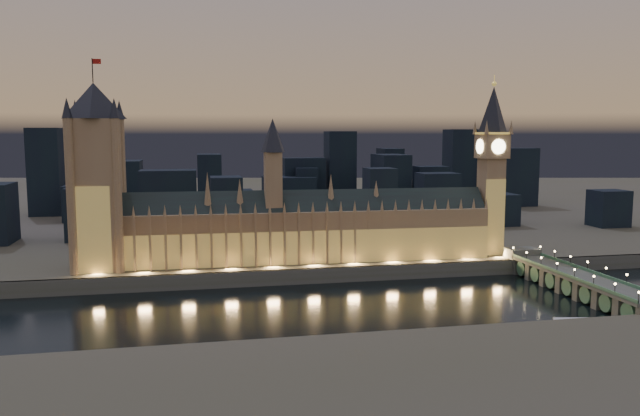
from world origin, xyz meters
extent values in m
plane|color=black|center=(0.00, 0.00, 0.00)|extent=(2000.00, 2000.00, 0.00)
cube|color=#494B2D|center=(0.00, 520.00, 4.00)|extent=(2000.00, 960.00, 8.00)
cube|color=#4C5441|center=(0.00, 41.00, 4.00)|extent=(2000.00, 2.50, 8.00)
cube|color=#9D7A56|center=(0.53, 62.00, 22.00)|extent=(200.46, 25.33, 28.00)
cube|color=#B49447|center=(0.53, 51.75, 17.00)|extent=(200.00, 0.50, 18.00)
cube|color=black|center=(0.53, 62.00, 39.00)|extent=(200.36, 21.60, 16.26)
cube|color=#9D7A56|center=(-19.47, 62.00, 52.00)|extent=(9.00, 9.00, 32.00)
cone|color=#20232D|center=(-19.47, 62.00, 77.00)|extent=(13.00, 13.00, 18.00)
cube|color=#9D7A56|center=(-99.47, 51.40, 22.00)|extent=(1.20, 1.20, 28.00)
cone|color=#9D7A56|center=(-99.47, 52.00, 39.00)|extent=(2.00, 2.00, 6.00)
cube|color=#9D7A56|center=(-91.78, 51.40, 22.00)|extent=(1.20, 1.20, 28.00)
cone|color=#9D7A56|center=(-91.78, 52.00, 39.00)|extent=(2.00, 2.00, 6.00)
cube|color=#9D7A56|center=(-84.09, 51.40, 22.00)|extent=(1.20, 1.20, 28.00)
cone|color=#9D7A56|center=(-84.09, 52.00, 39.00)|extent=(2.00, 2.00, 6.00)
cube|color=#9D7A56|center=(-76.39, 51.40, 22.00)|extent=(1.20, 1.20, 28.00)
cone|color=#9D7A56|center=(-76.39, 52.00, 39.00)|extent=(2.00, 2.00, 6.00)
cube|color=#9D7A56|center=(-68.70, 51.40, 22.00)|extent=(1.20, 1.20, 28.00)
cone|color=#9D7A56|center=(-68.70, 52.00, 39.00)|extent=(2.00, 2.00, 6.00)
cube|color=#9D7A56|center=(-61.01, 51.40, 22.00)|extent=(1.20, 1.20, 28.00)
cone|color=#9D7A56|center=(-61.01, 52.00, 39.00)|extent=(2.00, 2.00, 6.00)
cube|color=#9D7A56|center=(-53.32, 51.40, 22.00)|extent=(1.20, 1.20, 28.00)
cone|color=#9D7A56|center=(-53.32, 52.00, 39.00)|extent=(2.00, 2.00, 6.00)
cube|color=#9D7A56|center=(-45.62, 51.40, 22.00)|extent=(1.20, 1.20, 28.00)
cone|color=#9D7A56|center=(-45.62, 52.00, 39.00)|extent=(2.00, 2.00, 6.00)
cube|color=#9D7A56|center=(-37.93, 51.40, 22.00)|extent=(1.20, 1.20, 28.00)
cone|color=#9D7A56|center=(-37.93, 52.00, 39.00)|extent=(2.00, 2.00, 6.00)
cube|color=#9D7A56|center=(-30.24, 51.40, 22.00)|extent=(1.20, 1.20, 28.00)
cone|color=#9D7A56|center=(-30.24, 52.00, 39.00)|extent=(2.00, 2.00, 6.00)
cube|color=#9D7A56|center=(-22.55, 51.40, 22.00)|extent=(1.20, 1.20, 28.00)
cone|color=#9D7A56|center=(-22.55, 52.00, 39.00)|extent=(2.00, 2.00, 6.00)
cube|color=#9D7A56|center=(-14.85, 51.40, 22.00)|extent=(1.20, 1.20, 28.00)
cone|color=#9D7A56|center=(-14.85, 52.00, 39.00)|extent=(2.00, 2.00, 6.00)
cube|color=#9D7A56|center=(-7.16, 51.40, 22.00)|extent=(1.20, 1.20, 28.00)
cone|color=#9D7A56|center=(-7.16, 52.00, 39.00)|extent=(2.00, 2.00, 6.00)
cube|color=#9D7A56|center=(0.53, 51.40, 22.00)|extent=(1.20, 1.20, 28.00)
cone|color=#9D7A56|center=(0.53, 52.00, 39.00)|extent=(2.00, 2.00, 6.00)
cube|color=#9D7A56|center=(8.22, 51.40, 22.00)|extent=(1.20, 1.20, 28.00)
cone|color=#9D7A56|center=(8.22, 52.00, 39.00)|extent=(2.00, 2.00, 6.00)
cube|color=#9D7A56|center=(15.91, 51.40, 22.00)|extent=(1.20, 1.20, 28.00)
cone|color=#9D7A56|center=(15.91, 52.00, 39.00)|extent=(2.00, 2.00, 6.00)
cube|color=#9D7A56|center=(23.61, 51.40, 22.00)|extent=(1.20, 1.20, 28.00)
cone|color=#9D7A56|center=(23.61, 52.00, 39.00)|extent=(2.00, 2.00, 6.00)
cube|color=#9D7A56|center=(31.30, 51.40, 22.00)|extent=(1.20, 1.20, 28.00)
cone|color=#9D7A56|center=(31.30, 52.00, 39.00)|extent=(2.00, 2.00, 6.00)
cube|color=#9D7A56|center=(38.99, 51.40, 22.00)|extent=(1.20, 1.20, 28.00)
cone|color=#9D7A56|center=(38.99, 52.00, 39.00)|extent=(2.00, 2.00, 6.00)
cube|color=#9D7A56|center=(46.68, 51.40, 22.00)|extent=(1.20, 1.20, 28.00)
cone|color=#9D7A56|center=(46.68, 52.00, 39.00)|extent=(2.00, 2.00, 6.00)
cube|color=#9D7A56|center=(54.38, 51.40, 22.00)|extent=(1.20, 1.20, 28.00)
cone|color=#9D7A56|center=(54.38, 52.00, 39.00)|extent=(2.00, 2.00, 6.00)
cube|color=#9D7A56|center=(62.07, 51.40, 22.00)|extent=(1.20, 1.20, 28.00)
cone|color=#9D7A56|center=(62.07, 52.00, 39.00)|extent=(2.00, 2.00, 6.00)
cube|color=#9D7A56|center=(69.76, 51.40, 22.00)|extent=(1.20, 1.20, 28.00)
cone|color=#9D7A56|center=(69.76, 52.00, 39.00)|extent=(2.00, 2.00, 6.00)
cube|color=#9D7A56|center=(77.45, 51.40, 22.00)|extent=(1.20, 1.20, 28.00)
cone|color=#9D7A56|center=(77.45, 52.00, 39.00)|extent=(2.00, 2.00, 6.00)
cube|color=#9D7A56|center=(85.15, 51.40, 22.00)|extent=(1.20, 1.20, 28.00)
cone|color=#9D7A56|center=(85.15, 52.00, 39.00)|extent=(2.00, 2.00, 6.00)
cube|color=#9D7A56|center=(92.84, 51.40, 22.00)|extent=(1.20, 1.20, 28.00)
cone|color=#9D7A56|center=(92.84, 52.00, 39.00)|extent=(2.00, 2.00, 6.00)
cube|color=#9D7A56|center=(100.53, 51.40, 22.00)|extent=(1.20, 1.20, 28.00)
cone|color=#9D7A56|center=(100.53, 52.00, 39.00)|extent=(2.00, 2.00, 6.00)
cone|color=#9D7A56|center=(-54.47, 62.00, 49.00)|extent=(4.40, 4.40, 18.00)
cone|color=#9D7A56|center=(-37.47, 62.00, 47.00)|extent=(4.40, 4.40, 14.00)
cone|color=#9D7A56|center=(12.53, 62.00, 48.00)|extent=(4.40, 4.40, 16.00)
cone|color=#9D7A56|center=(38.53, 62.00, 46.00)|extent=(4.40, 4.40, 12.00)
cube|color=#9D7A56|center=(-110.00, 62.00, 46.68)|extent=(23.26, 23.26, 77.36)
cube|color=#B49447|center=(-110.00, 50.80, 30.00)|extent=(22.00, 0.50, 44.00)
cone|color=#20232D|center=(-110.00, 62.00, 94.36)|extent=(31.68, 31.68, 18.00)
cylinder|color=black|center=(-110.00, 62.00, 109.36)|extent=(0.50, 0.50, 12.00)
cube|color=#B51914|center=(-107.80, 62.00, 113.86)|extent=(4.00, 0.15, 2.50)
cylinder|color=#9D7A56|center=(-121.00, 51.00, 46.68)|extent=(4.40, 4.40, 77.36)
cone|color=#20232D|center=(-121.00, 51.00, 90.36)|extent=(5.20, 5.20, 10.00)
cylinder|color=#9D7A56|center=(-121.00, 73.00, 46.68)|extent=(4.40, 4.40, 77.36)
cone|color=#20232D|center=(-121.00, 73.00, 90.36)|extent=(5.20, 5.20, 10.00)
cylinder|color=#9D7A56|center=(-99.00, 51.00, 46.68)|extent=(4.40, 4.40, 77.36)
cone|color=#20232D|center=(-99.00, 51.00, 90.36)|extent=(5.20, 5.20, 10.00)
cylinder|color=#9D7A56|center=(-99.00, 73.00, 46.68)|extent=(4.40, 4.40, 77.36)
cone|color=#20232D|center=(-99.00, 73.00, 90.36)|extent=(5.20, 5.20, 10.00)
cube|color=#9D7A56|center=(108.00, 62.00, 35.89)|extent=(12.48, 12.48, 55.77)
cube|color=#B49447|center=(108.00, 55.80, 30.00)|extent=(12.00, 0.50, 44.00)
cube|color=#9D7A56|center=(108.00, 62.00, 70.65)|extent=(15.00, 15.00, 13.76)
cube|color=#F2C64C|center=(108.00, 62.00, 78.13)|extent=(15.75, 15.75, 1.20)
cone|color=#20232D|center=(108.00, 62.00, 91.73)|extent=(18.00, 18.00, 26.00)
sphere|color=#F2C64C|center=(108.00, 62.00, 106.23)|extent=(2.80, 2.80, 2.80)
cylinder|color=#F2C64C|center=(108.00, 62.00, 108.73)|extent=(0.40, 0.40, 5.00)
cylinder|color=#FFF2BF|center=(108.00, 54.25, 70.65)|extent=(8.40, 0.50, 8.40)
cylinder|color=#FFF2BF|center=(108.00, 69.75, 70.65)|extent=(8.40, 0.50, 8.40)
cylinder|color=#FFF2BF|center=(100.25, 62.00, 70.65)|extent=(0.50, 8.40, 8.40)
cylinder|color=#FFF2BF|center=(115.75, 62.00, 70.65)|extent=(0.50, 8.40, 8.40)
cone|color=#9D7A56|center=(100.50, 54.50, 81.53)|extent=(2.60, 2.60, 8.00)
cone|color=#9D7A56|center=(100.50, 69.50, 81.53)|extent=(2.60, 2.60, 8.00)
cone|color=#9D7A56|center=(115.50, 54.50, 81.53)|extent=(2.60, 2.60, 8.00)
cone|color=#9D7A56|center=(115.50, 69.50, 81.53)|extent=(2.60, 2.60, 8.00)
cube|color=#4C5441|center=(119.73, -10.00, 9.50)|extent=(17.39, 100.00, 1.60)
cube|color=#346B55|center=(111.43, -10.00, 10.90)|extent=(0.80, 100.00, 1.60)
cube|color=#346B55|center=(128.03, -10.00, 10.90)|extent=(0.80, 100.00, 1.60)
cube|color=#4C5441|center=(119.73, 45.00, 8.75)|extent=(17.39, 12.00, 9.50)
cylinder|color=black|center=(111.43, -60.00, 12.70)|extent=(0.30, 0.30, 4.40)
sphere|color=#FFD88C|center=(111.43, -60.00, 15.00)|extent=(1.00, 1.00, 1.00)
cube|color=#4C5441|center=(119.73, -45.71, 4.35)|extent=(15.66, 4.00, 9.50)
cylinder|color=black|center=(111.43, -45.71, 12.70)|extent=(0.30, 0.30, 4.40)
sphere|color=#FFD88C|center=(111.43, -45.71, 15.00)|extent=(1.00, 1.00, 1.00)
cube|color=#4C5441|center=(119.73, -31.43, 4.35)|extent=(15.66, 4.00, 9.50)
cylinder|color=black|center=(111.43, -31.43, 12.70)|extent=(0.30, 0.30, 4.40)
sphere|color=#FFD88C|center=(111.43, -31.43, 15.00)|extent=(1.00, 1.00, 1.00)
cylinder|color=black|center=(128.03, -31.43, 12.70)|extent=(0.30, 0.30, 4.40)
sphere|color=#FFD88C|center=(128.03, -31.43, 15.00)|extent=(1.00, 1.00, 1.00)
cube|color=#4C5441|center=(119.73, -17.14, 4.35)|extent=(15.66, 4.00, 9.50)
cylinder|color=black|center=(111.43, -17.14, 12.70)|extent=(0.30, 0.30, 4.40)
sphere|color=#FFD88C|center=(111.43, -17.14, 15.00)|extent=(1.00, 1.00, 1.00)
cylinder|color=black|center=(128.03, -17.14, 12.70)|extent=(0.30, 0.30, 4.40)
sphere|color=#FFD88C|center=(128.03, -17.14, 15.00)|extent=(1.00, 1.00, 1.00)
cube|color=#4C5441|center=(119.73, -2.86, 4.35)|extent=(15.66, 4.00, 9.50)
cylinder|color=black|center=(111.43, -2.86, 12.70)|extent=(0.30, 0.30, 4.40)
sphere|color=#FFD88C|center=(111.43, -2.86, 15.00)|extent=(1.00, 1.00, 1.00)
cylinder|color=black|center=(128.03, -2.86, 12.70)|extent=(0.30, 0.30, 4.40)
sphere|color=#FFD88C|center=(128.03, -2.86, 15.00)|extent=(1.00, 1.00, 1.00)
cube|color=#4C5441|center=(119.73, 11.43, 4.35)|extent=(15.66, 4.00, 9.50)
cylinder|color=black|center=(111.43, 11.43, 12.70)|extent=(0.30, 0.30, 4.40)
sphere|color=#FFD88C|center=(111.43, 11.43, 15.00)|extent=(1.00, 1.00, 1.00)
cylinder|color=black|center=(128.03, 11.43, 12.70)|extent=(0.30, 0.30, 4.40)
sphere|color=#FFD88C|center=(128.03, 11.43, 15.00)|extent=(1.00, 1.00, 1.00)
cube|color=#4C5441|center=(119.73, 25.71, 4.35)|extent=(15.66, 4.00, 9.50)
cylinder|color=black|center=(111.43, 25.71, 12.70)|extent=(0.30, 0.30, 4.40)
sphere|color=#FFD88C|center=(111.43, 25.71, 15.00)|extent=(1.00, 1.00, 1.00)
cylinder|color=black|center=(128.03, 25.71, 12.70)|extent=(0.30, 0.30, 4.40)
sphere|color=#FFD88C|center=(128.03, 25.71, 15.00)|extent=(1.00, 1.00, 1.00)
cube|color=#4C5441|center=(119.73, 40.00, 4.35)|extent=(15.66, 4.00, 9.50)
cylinder|color=black|center=(111.43, 40.00, 12.70)|extent=(0.30, 0.30, 4.40)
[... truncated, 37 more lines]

